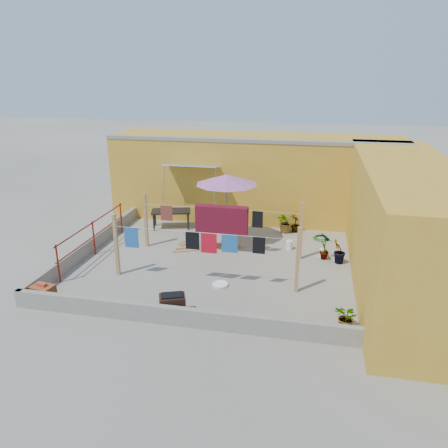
# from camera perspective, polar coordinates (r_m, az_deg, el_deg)

# --- Properties ---
(ground) EXTENTS (80.00, 80.00, 0.00)m
(ground) POSITION_cam_1_polar(r_m,az_deg,el_deg) (13.30, -1.15, -4.98)
(ground) COLOR #9E998E
(ground) RESTS_ON ground
(wall_back) EXTENTS (11.00, 3.27, 3.21)m
(wall_back) POSITION_cam_1_polar(r_m,az_deg,el_deg) (17.10, 4.04, 6.16)
(wall_back) COLOR gold
(wall_back) RESTS_ON ground
(wall_right) EXTENTS (2.40, 9.00, 3.20)m
(wall_right) POSITION_cam_1_polar(r_m,az_deg,el_deg) (12.65, 22.39, 0.02)
(wall_right) COLOR gold
(wall_right) RESTS_ON ground
(parapet_front) EXTENTS (8.30, 0.16, 0.44)m
(parapet_front) POSITION_cam_1_polar(r_m,az_deg,el_deg) (10.13, -5.85, -11.91)
(parapet_front) COLOR gray
(parapet_front) RESTS_ON ground
(parapet_left) EXTENTS (0.16, 7.30, 0.44)m
(parapet_left) POSITION_cam_1_polar(r_m,az_deg,el_deg) (14.62, -16.95, -2.62)
(parapet_left) COLOR gray
(parapet_left) RESTS_ON ground
(red_railing) EXTENTS (0.05, 4.20, 1.10)m
(red_railing) POSITION_cam_1_polar(r_m,az_deg,el_deg) (14.18, -16.70, -1.11)
(red_railing) COLOR maroon
(red_railing) RESTS_ON ground
(clothesline_rig) EXTENTS (5.09, 2.35, 1.80)m
(clothesline_rig) POSITION_cam_1_polar(r_m,az_deg,el_deg) (13.37, -0.65, 0.07)
(clothesline_rig) COLOR tan
(clothesline_rig) RESTS_ON ground
(patio_umbrella) EXTENTS (2.36, 2.36, 2.43)m
(patio_umbrella) POSITION_cam_1_polar(r_m,az_deg,el_deg) (14.10, 0.35, 5.79)
(patio_umbrella) COLOR gray
(patio_umbrella) RESTS_ON ground
(outdoor_table) EXTENTS (1.55, 1.07, 0.66)m
(outdoor_table) POSITION_cam_1_polar(r_m,az_deg,el_deg) (16.13, -6.93, 1.54)
(outdoor_table) COLOR black
(outdoor_table) RESTS_ON ground
(brick_stack) EXTENTS (0.61, 0.48, 0.48)m
(brick_stack) POSITION_cam_1_polar(r_m,az_deg,el_deg) (11.98, -22.58, -8.31)
(brick_stack) COLOR #A15025
(brick_stack) RESTS_ON ground
(lumber_pile) EXTENTS (2.13, 1.02, 0.13)m
(lumber_pile) POSITION_cam_1_polar(r_m,az_deg,el_deg) (14.28, -2.25, -2.96)
(lumber_pile) COLOR tan
(lumber_pile) RESTS_ON ground
(brazier) EXTENTS (0.71, 0.59, 0.54)m
(brazier) POSITION_cam_1_polar(r_m,az_deg,el_deg) (10.50, -6.75, -10.47)
(brazier) COLOR black
(brazier) RESTS_ON ground
(white_basin) EXTENTS (0.43, 0.43, 0.08)m
(white_basin) POSITION_cam_1_polar(r_m,az_deg,el_deg) (11.86, -0.50, -7.90)
(white_basin) COLOR white
(white_basin) RESTS_ON ground
(water_jug_a) EXTENTS (0.21, 0.21, 0.33)m
(water_jug_a) POSITION_cam_1_polar(r_m,az_deg,el_deg) (14.33, 8.51, -2.73)
(water_jug_a) COLOR white
(water_jug_a) RESTS_ON ground
(water_jug_b) EXTENTS (0.20, 0.20, 0.32)m
(water_jug_b) POSITION_cam_1_polar(r_m,az_deg,el_deg) (13.92, 12.78, -3.70)
(water_jug_b) COLOR white
(water_jug_b) RESTS_ON ground
(green_hose) EXTENTS (0.56, 0.56, 0.08)m
(green_hose) POSITION_cam_1_polar(r_m,az_deg,el_deg) (15.45, 12.57, -1.78)
(green_hose) COLOR #17671A
(green_hose) RESTS_ON ground
(plant_back_a) EXTENTS (0.93, 0.93, 0.78)m
(plant_back_a) POSITION_cam_1_polar(r_m,az_deg,el_deg) (15.77, 8.12, 0.30)
(plant_back_a) COLOR #1B5B1A
(plant_back_a) RESTS_ON ground
(plant_back_b) EXTENTS (0.37, 0.37, 0.58)m
(plant_back_b) POSITION_cam_1_polar(r_m,az_deg,el_deg) (15.88, 9.34, -0.02)
(plant_back_b) COLOR #1B5B1A
(plant_back_b) RESTS_ON ground
(plant_right_a) EXTENTS (0.53, 0.56, 0.88)m
(plant_right_a) POSITION_cam_1_polar(r_m,az_deg,el_deg) (13.67, 13.06, -2.80)
(plant_right_a) COLOR #1B5B1A
(plant_right_a) RESTS_ON ground
(plant_right_b) EXTENTS (0.54, 0.55, 0.78)m
(plant_right_b) POSITION_cam_1_polar(r_m,az_deg,el_deg) (13.48, 14.76, -3.48)
(plant_right_b) COLOR #1B5B1A
(plant_right_b) RESTS_ON ground
(plant_right_c) EXTENTS (0.70, 0.71, 0.59)m
(plant_right_c) POSITION_cam_1_polar(r_m,az_deg,el_deg) (10.26, 15.79, -11.70)
(plant_right_c) COLOR #1B5B1A
(plant_right_c) RESTS_ON ground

